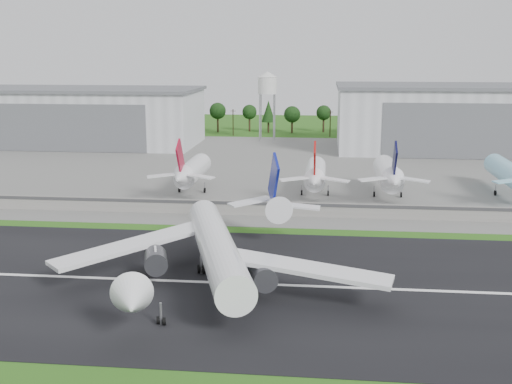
# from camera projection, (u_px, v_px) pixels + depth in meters

# --- Properties ---
(ground) EXTENTS (600.00, 600.00, 0.00)m
(ground) POSITION_uv_depth(u_px,v_px,m) (189.00, 306.00, 96.55)
(ground) COLOR #205814
(ground) RESTS_ON ground
(runway) EXTENTS (320.00, 60.00, 0.10)m
(runway) POSITION_uv_depth(u_px,v_px,m) (202.00, 282.00, 106.26)
(runway) COLOR black
(runway) RESTS_ON ground
(runway_centerline) EXTENTS (220.00, 1.00, 0.02)m
(runway_centerline) POSITION_uv_depth(u_px,v_px,m) (202.00, 282.00, 106.24)
(runway_centerline) COLOR white
(runway_centerline) RESTS_ON runway
(apron) EXTENTS (320.00, 150.00, 0.10)m
(apron) POSITION_uv_depth(u_px,v_px,m) (264.00, 167.00, 213.09)
(apron) COLOR slate
(apron) RESTS_ON ground
(blast_fence) EXTENTS (240.00, 0.61, 3.50)m
(blast_fence) POSITION_uv_depth(u_px,v_px,m) (238.00, 208.00, 149.57)
(blast_fence) COLOR gray
(blast_fence) RESTS_ON ground
(hangar_west) EXTENTS (97.00, 44.00, 23.20)m
(hangar_west) POSITION_uv_depth(u_px,v_px,m) (81.00, 116.00, 262.64)
(hangar_west) COLOR silver
(hangar_west) RESTS_ON ground
(hangar_east) EXTENTS (102.00, 47.00, 25.20)m
(hangar_east) POSITION_uv_depth(u_px,v_px,m) (470.00, 118.00, 246.15)
(hangar_east) COLOR silver
(hangar_east) RESTS_ON ground
(water_tower) EXTENTS (8.40, 8.40, 29.40)m
(water_tower) POSITION_uv_depth(u_px,v_px,m) (267.00, 83.00, 271.51)
(water_tower) COLOR #99999E
(water_tower) RESTS_ON ground
(utility_poles) EXTENTS (230.00, 3.00, 12.00)m
(utility_poles) POSITION_uv_depth(u_px,v_px,m) (281.00, 136.00, 290.80)
(utility_poles) COLOR black
(utility_poles) RESTS_ON ground
(treeline) EXTENTS (320.00, 16.00, 22.00)m
(treeline) POSITION_uv_depth(u_px,v_px,m) (283.00, 132.00, 305.37)
(treeline) COLOR black
(treeline) RESTS_ON ground
(main_airliner) EXTENTS (55.00, 58.23, 18.17)m
(main_airliner) POSITION_uv_depth(u_px,v_px,m) (216.00, 256.00, 104.55)
(main_airliner) COLOR white
(main_airliner) RESTS_ON runway
(parked_jet_red_a) EXTENTS (7.36, 31.29, 16.64)m
(parked_jet_red_a) POSITION_uv_depth(u_px,v_px,m) (190.00, 172.00, 171.25)
(parked_jet_red_a) COLOR white
(parked_jet_red_a) RESTS_ON ground
(parked_jet_red_b) EXTENTS (7.36, 31.29, 16.52)m
(parked_jet_red_b) POSITION_uv_depth(u_px,v_px,m) (315.00, 175.00, 167.77)
(parked_jet_red_b) COLOR white
(parked_jet_red_b) RESTS_ON ground
(parked_jet_navy) EXTENTS (7.36, 31.29, 16.87)m
(parked_jet_navy) POSITION_uv_depth(u_px,v_px,m) (389.00, 175.00, 165.75)
(parked_jet_navy) COLOR white
(parked_jet_navy) RESTS_ON ground
(parked_jet_skyblue) EXTENTS (7.36, 37.29, 16.70)m
(parked_jet_skyblue) POSITION_uv_depth(u_px,v_px,m) (512.00, 174.00, 167.25)
(parked_jet_skyblue) COLOR #90DDFA
(parked_jet_skyblue) RESTS_ON ground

